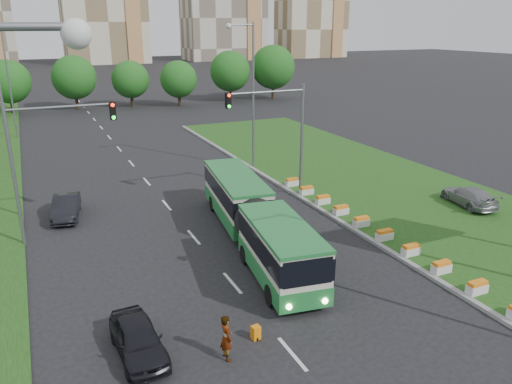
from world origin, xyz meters
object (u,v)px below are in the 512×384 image
articulated_bus (252,218)px  car_left_near (138,339)px  pedestrian (226,337)px  shopping_trolley (256,333)px  traffic_mast_median (281,124)px  car_left_far (66,207)px  traffic_mast_left (43,150)px  car_median (469,196)px

articulated_bus → car_left_near: articulated_bus is taller
pedestrian → shopping_trolley: 1.75m
traffic_mast_median → car_left_near: size_ratio=2.00×
traffic_mast_median → car_left_far: bearing=170.2°
traffic_mast_left → car_median: (25.91, -5.96, -4.55)m
car_left_near → car_left_far: car_left_far is taller
articulated_bus → pedestrian: size_ratio=8.69×
articulated_bus → pedestrian: (-5.05, -8.88, -0.68)m
car_median → shopping_trolley: bearing=30.2°
traffic_mast_median → car_left_near: 19.42m
traffic_mast_median → articulated_bus: 8.94m
traffic_mast_left → car_left_far: 5.86m
traffic_mast_median → car_median: size_ratio=1.79×
car_median → pedestrian: (-20.88, -8.24, 0.11)m
articulated_bus → shopping_trolley: bearing=-105.2°
pedestrian → shopping_trolley: bearing=-68.4°
car_left_near → car_median: (23.80, 6.64, 0.12)m
car_median → shopping_trolley: size_ratio=7.80×
traffic_mast_median → shopping_trolley: 17.67m
traffic_mast_median → traffic_mast_left: same height
traffic_mast_median → car_left_far: (-14.21, 2.46, -4.64)m
shopping_trolley → car_left_near: bearing=159.3°
traffic_mast_left → articulated_bus: bearing=-27.8°
car_left_far → pedestrian: size_ratio=2.39×
car_left_near → car_left_far: size_ratio=0.92×
pedestrian → articulated_bus: bearing=-31.4°
pedestrian → traffic_mast_median: bearing=-35.5°
traffic_mast_median → car_left_near: traffic_mast_median is taller
traffic_mast_median → car_median: 13.60m
articulated_bus → car_left_near: (-7.97, -7.28, -0.91)m
shopping_trolley → pedestrian: bearing=-165.1°
pedestrian → car_left_near: bearing=59.4°
car_median → pedestrian: bearing=30.3°
car_left_far → articulated_bus: bearing=-34.1°
traffic_mast_left → car_left_far: (0.95, 3.46, -4.64)m
articulated_bus → car_left_far: 12.70m
traffic_mast_left → car_left_far: bearing=74.7°
car_median → articulated_bus: bearing=6.5°
pedestrian → shopping_trolley: pedestrian is taller
traffic_mast_left → car_median: size_ratio=1.79×
traffic_mast_median → shopping_trolley: bearing=-120.7°
pedestrian → car_left_far: bearing=11.2°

